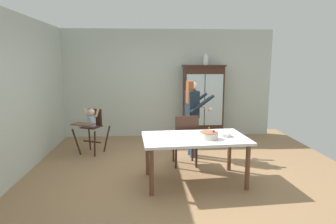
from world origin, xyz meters
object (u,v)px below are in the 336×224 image
Objects in this scene: china_cabinet at (203,101)px; high_chair_with_toddler at (91,123)px; dining_chair_far_side at (186,137)px; serving_bowl at (225,135)px; dining_table at (195,142)px; ceramic_vase at (206,60)px; birthday_cake at (209,135)px; adult_person at (192,109)px.

china_cabinet is 1.92× the size of high_chair_with_toddler.
serving_bowl is at bearing 124.73° from dining_chair_far_side.
ceramic_vase is at bearing 76.25° from dining_table.
high_chair_with_toddler is 2.73m from birthday_cake.
high_chair_with_toddler is (-2.55, -1.17, -0.26)m from china_cabinet.
dining_chair_far_side is at bearing -108.38° from china_cabinet.
china_cabinet is at bearing 86.99° from serving_bowl.
ceramic_vase is at bearing -28.14° from adult_person.
high_chair_with_toddler reaches higher than birthday_cake.
high_chair_with_toddler is 5.28× the size of serving_bowl.
serving_bowl is at bearing 0.03° from dining_table.
birthday_cake is 0.31m from serving_bowl.
adult_person is 1.35m from serving_bowl.
adult_person reaches higher than dining_table.
birthday_cake is at bearing -14.79° from high_chair_with_toddler.
high_chair_with_toddler is (-2.59, -1.17, -1.29)m from ceramic_vase.
adult_person reaches higher than birthday_cake.
adult_person is 0.91× the size of dining_table.
dining_table is 1.76× the size of dining_chair_far_side.
birthday_cake is (2.11, -1.72, 0.14)m from high_chair_with_toddler.
ceramic_vase reaches higher than china_cabinet.
serving_bowl is at bearing -9.31° from high_chair_with_toddler.
dining_table is at bearing -102.87° from china_cabinet.
dining_chair_far_side is at bearing -109.50° from ceramic_vase.
dining_table is at bearing 91.53° from dining_chair_far_side.
dining_chair_far_side reaches higher than birthday_cake.
high_chair_with_toddler is at bearing -28.69° from dining_chair_far_side.
serving_bowl is (0.34, -1.29, -0.20)m from adult_person.
adult_person is at bearing 83.42° from dining_table.
china_cabinet is at bearing 77.13° from dining_table.
adult_person is 8.50× the size of serving_bowl.
dining_chair_far_side is at bearing 127.63° from serving_bowl.
dining_table is (-0.68, -2.77, -1.29)m from ceramic_vase.
adult_person reaches higher than high_chair_with_toddler.
serving_bowl is (2.40, -1.60, 0.11)m from high_chair_with_toddler.
china_cabinet is 2.81m from high_chair_with_toddler.
adult_person is 1.34m from dining_table.
serving_bowl is at bearing -173.79° from adult_person.
ceramic_vase reaches higher than serving_bowl.
ceramic_vase is 0.18× the size of adult_person.
ceramic_vase is 3.13m from dining_table.
dining_chair_far_side is (-0.20, -0.59, -0.41)m from adult_person.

